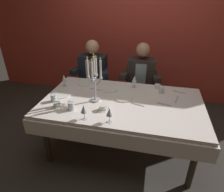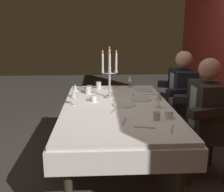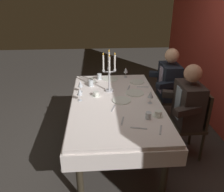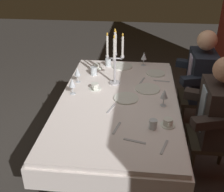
# 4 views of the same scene
# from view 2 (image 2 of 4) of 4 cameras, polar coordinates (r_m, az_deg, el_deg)

# --- Properties ---
(ground_plane) EXTENTS (12.00, 12.00, 0.00)m
(ground_plane) POSITION_cam_2_polar(r_m,az_deg,el_deg) (3.04, 1.00, -15.51)
(ground_plane) COLOR #3B3733
(dining_table) EXTENTS (1.94, 1.14, 0.74)m
(dining_table) POSITION_cam_2_polar(r_m,az_deg,el_deg) (2.78, 1.06, -4.37)
(dining_table) COLOR white
(dining_table) RESTS_ON ground_plane
(candelabra) EXTENTS (0.19, 0.19, 0.58)m
(candelabra) POSITION_cam_2_polar(r_m,az_deg,el_deg) (2.99, -0.54, 4.73)
(candelabra) COLOR silver
(candelabra) RESTS_ON dining_table
(dinner_plate_0) EXTENTS (0.23, 0.23, 0.01)m
(dinner_plate_0) POSITION_cam_2_polar(r_m,az_deg,el_deg) (2.75, 2.64, -1.87)
(dinner_plate_0) COLOR white
(dinner_plate_0) RESTS_ON dining_table
(dinner_plate_1) EXTENTS (0.25, 0.25, 0.01)m
(dinner_plate_1) POSITION_cam_2_polar(r_m,az_deg,el_deg) (2.99, 6.09, -0.62)
(dinner_plate_1) COLOR white
(dinner_plate_1) RESTS_ON dining_table
(dinner_plate_2) EXTENTS (0.24, 0.24, 0.01)m
(dinner_plate_2) POSITION_cam_2_polar(r_m,az_deg,el_deg) (3.50, -0.11, 1.72)
(dinner_plate_2) COLOR white
(dinner_plate_2) RESTS_ON dining_table
(dinner_plate_3) EXTENTS (0.21, 0.21, 0.01)m
(dinner_plate_3) POSITION_cam_2_polar(r_m,az_deg,el_deg) (3.38, 6.64, 1.15)
(dinner_plate_3) COLOR white
(dinner_plate_3) RESTS_ON dining_table
(wine_glass_0) EXTENTS (0.07, 0.07, 0.16)m
(wine_glass_0) POSITION_cam_2_polar(r_m,az_deg,el_deg) (3.02, -7.91, 1.63)
(wine_glass_0) COLOR silver
(wine_glass_0) RESTS_ON dining_table
(wine_glass_1) EXTENTS (0.07, 0.07, 0.16)m
(wine_glass_1) POSITION_cam_2_polar(r_m,az_deg,el_deg) (3.56, 3.87, 3.70)
(wine_glass_1) COLOR silver
(wine_glass_1) RESTS_ON dining_table
(wine_glass_2) EXTENTS (0.07, 0.07, 0.16)m
(wine_glass_2) POSITION_cam_2_polar(r_m,az_deg,el_deg) (2.69, 10.06, -0.06)
(wine_glass_2) COLOR silver
(wine_glass_2) RESTS_ON dining_table
(wine_glass_3) EXTENTS (0.07, 0.07, 0.16)m
(wine_glass_3) POSITION_cam_2_polar(r_m,az_deg,el_deg) (2.77, -8.26, 0.45)
(wine_glass_3) COLOR silver
(wine_glass_3) RESTS_ON dining_table
(water_tumbler_0) EXTENTS (0.07, 0.07, 0.09)m
(water_tumbler_0) POSITION_cam_2_polar(r_m,az_deg,el_deg) (3.50, -2.91, 2.32)
(water_tumbler_0) COLOR silver
(water_tumbler_0) RESTS_ON dining_table
(water_tumbler_1) EXTENTS (0.06, 0.06, 0.08)m
(water_tumbler_1) POSITION_cam_2_polar(r_m,az_deg,el_deg) (2.35, 9.54, -4.16)
(water_tumbler_1) COLOR silver
(water_tumbler_1) RESTS_ON dining_table
(water_tumbler_2) EXTENTS (0.07, 0.07, 0.09)m
(water_tumbler_2) POSITION_cam_2_polar(r_m,az_deg,el_deg) (3.23, -5.16, 1.29)
(water_tumbler_2) COLOR silver
(water_tumbler_2) RESTS_ON dining_table
(coffee_cup_0) EXTENTS (0.13, 0.12, 0.06)m
(coffee_cup_0) POSITION_cam_2_polar(r_m,az_deg,el_deg) (2.43, 12.05, -3.93)
(coffee_cup_0) COLOR white
(coffee_cup_0) RESTS_ON dining_table
(coffee_cup_1) EXTENTS (0.13, 0.12, 0.06)m
(coffee_cup_1) POSITION_cam_2_polar(r_m,az_deg,el_deg) (2.90, -4.05, -0.62)
(coffee_cup_1) COLOR white
(coffee_cup_1) RESTS_ON dining_table
(coffee_cup_2) EXTENTS (0.13, 0.12, 0.06)m
(coffee_cup_2) POSITION_cam_2_polar(r_m,az_deg,el_deg) (3.41, -4.85, 1.66)
(coffee_cup_2) COLOR white
(coffee_cup_2) RESTS_ON dining_table
(spoon_0) EXTENTS (0.06, 0.17, 0.01)m
(spoon_0) POSITION_cam_2_polar(r_m,az_deg,el_deg) (2.17, 6.97, -6.69)
(spoon_0) COLOR #B7B7BC
(spoon_0) RESTS_ON dining_table
(fork_1) EXTENTS (0.17, 0.07, 0.01)m
(fork_1) POSITION_cam_2_polar(r_m,az_deg,el_deg) (2.17, 12.78, -6.91)
(fork_1) COLOR #B7B7BC
(fork_1) RESTS_ON dining_table
(fork_2) EXTENTS (0.03, 0.17, 0.01)m
(fork_2) POSITION_cam_2_polar(r_m,az_deg,el_deg) (3.21, 8.18, 0.30)
(fork_2) COLOR #B7B7BC
(fork_2) RESTS_ON dining_table
(spoon_3) EXTENTS (0.17, 0.07, 0.01)m
(spoon_3) POSITION_cam_2_polar(r_m,az_deg,el_deg) (2.56, 0.36, -3.20)
(spoon_3) COLOR #B7B7BC
(spoon_3) RESTS_ON dining_table
(spoon_4) EXTENTS (0.17, 0.07, 0.01)m
(spoon_4) POSITION_cam_2_polar(r_m,az_deg,el_deg) (3.16, 4.55, 0.18)
(spoon_4) COLOR #B7B7BC
(spoon_4) RESTS_ON dining_table
(fork_5) EXTENTS (0.17, 0.06, 0.01)m
(fork_5) POSITION_cam_2_polar(r_m,az_deg,el_deg) (2.29, 2.68, -5.41)
(fork_5) COLOR #B7B7BC
(fork_5) RESTS_ON dining_table
(seated_diner_0) EXTENTS (0.63, 0.48, 1.24)m
(seated_diner_0) POSITION_cam_2_polar(r_m,az_deg,el_deg) (3.53, 14.81, 1.16)
(seated_diner_0) COLOR #332C20
(seated_diner_0) RESTS_ON ground_plane
(seated_diner_1) EXTENTS (0.63, 0.48, 1.24)m
(seated_diner_1) POSITION_cam_2_polar(r_m,az_deg,el_deg) (2.82, 19.57, -2.55)
(seated_diner_1) COLOR #332C20
(seated_diner_1) RESTS_ON ground_plane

